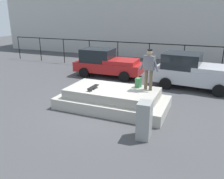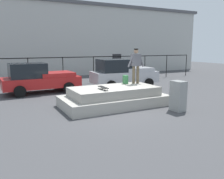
% 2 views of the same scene
% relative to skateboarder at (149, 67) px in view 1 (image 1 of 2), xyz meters
% --- Properties ---
extents(ground_plane, '(60.00, 60.00, 0.00)m').
position_rel_skateboarder_xyz_m(ground_plane, '(-1.71, -0.81, -1.88)').
color(ground_plane, '#424244').
extents(concrete_ledge, '(4.78, 2.45, 0.87)m').
position_rel_skateboarder_xyz_m(concrete_ledge, '(-1.46, -0.45, -1.49)').
color(concrete_ledge, '#ADA89E').
rests_on(concrete_ledge, ground_plane).
extents(skateboarder, '(0.88, 0.31, 1.73)m').
position_rel_skateboarder_xyz_m(skateboarder, '(0.00, 0.00, 0.00)').
color(skateboarder, brown).
rests_on(skateboarder, concrete_ledge).
extents(skateboard, '(0.24, 0.78, 0.12)m').
position_rel_skateboarder_xyz_m(skateboard, '(-2.19, -0.84, -0.91)').
color(skateboard, black).
rests_on(skateboard, concrete_ledge).
extents(backpack, '(0.24, 0.31, 0.42)m').
position_rel_skateboarder_xyz_m(backpack, '(-0.49, 0.18, -0.80)').
color(backpack, '#33723F').
rests_on(backpack, concrete_ledge).
extents(car_red_pickup_near, '(4.46, 2.10, 1.77)m').
position_rel_skateboarder_xyz_m(car_red_pickup_near, '(-3.91, 4.44, -1.00)').
color(car_red_pickup_near, '#B21E1E').
rests_on(car_red_pickup_near, ground_plane).
extents(car_silver_pickup_mid, '(4.51, 2.50, 1.89)m').
position_rel_skateboarder_xyz_m(car_silver_pickup_mid, '(1.52, 3.99, -0.94)').
color(car_silver_pickup_mid, '#B7B7BC').
rests_on(car_silver_pickup_mid, ground_plane).
extents(utility_box, '(0.47, 0.62, 1.28)m').
position_rel_skateboarder_xyz_m(utility_box, '(0.52, -2.48, -1.24)').
color(utility_box, gray).
rests_on(utility_box, ground_plane).
extents(fence_row, '(24.06, 0.06, 1.99)m').
position_rel_skateboarder_xyz_m(fence_row, '(-1.71, 7.01, -0.48)').
color(fence_row, black).
rests_on(fence_row, ground_plane).
extents(warehouse_building, '(35.58, 6.37, 6.89)m').
position_rel_skateboarder_xyz_m(warehouse_building, '(-1.71, 14.71, 1.57)').
color(warehouse_building, '#B2B2AD').
rests_on(warehouse_building, ground_plane).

